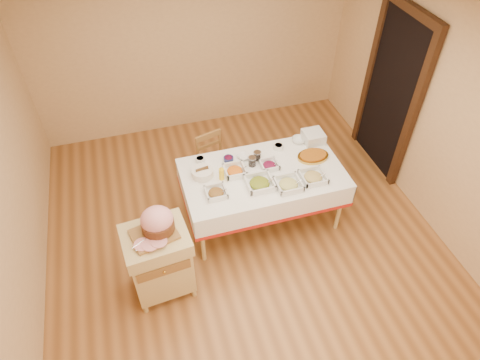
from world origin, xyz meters
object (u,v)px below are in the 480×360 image
at_px(ham_on_board, 157,223).
at_px(bread_basket, 202,173).
at_px(dining_chair, 214,164).
at_px(preserve_jar_left, 252,162).
at_px(brass_platter, 313,156).
at_px(preserve_jar_right, 257,156).
at_px(mustard_bottle, 222,174).
at_px(butcher_cart, 160,259).
at_px(dining_table, 262,182).
at_px(plate_stack, 313,137).

height_order(ham_on_board, bread_basket, ham_on_board).
height_order(dining_chair, preserve_jar_left, preserve_jar_left).
xyz_separation_m(preserve_jar_left, brass_platter, (0.72, -0.07, -0.03)).
bearing_deg(preserve_jar_right, ham_on_board, -146.11).
relative_size(mustard_bottle, bread_basket, 0.75).
distance_m(butcher_cart, brass_platter, 2.10).
height_order(ham_on_board, preserve_jar_left, ham_on_board).
bearing_deg(preserve_jar_left, brass_platter, -5.78).
relative_size(butcher_cart, mustard_bottle, 4.88).
xyz_separation_m(dining_table, ham_on_board, (-1.26, -0.62, 0.40)).
relative_size(bread_basket, brass_platter, 0.65).
bearing_deg(mustard_bottle, dining_chair, 84.54).
xyz_separation_m(butcher_cart, dining_chair, (0.89, 1.30, -0.06)).
bearing_deg(brass_platter, preserve_jar_left, 174.22).
relative_size(bread_basket, plate_stack, 1.01).
height_order(preserve_jar_left, bread_basket, preserve_jar_left).
relative_size(dining_chair, ham_on_board, 1.93).
bearing_deg(butcher_cart, mustard_bottle, 39.49).
bearing_deg(dining_table, plate_stack, 25.19).
distance_m(ham_on_board, bread_basket, 0.99).
height_order(butcher_cart, preserve_jar_right, butcher_cart).
bearing_deg(ham_on_board, dining_table, 26.30).
height_order(preserve_jar_right, plate_stack, plate_stack).
height_order(butcher_cart, bread_basket, butcher_cart).
bearing_deg(plate_stack, dining_table, -154.81).
bearing_deg(ham_on_board, preserve_jar_right, 33.89).
bearing_deg(preserve_jar_left, mustard_bottle, -162.86).
height_order(dining_table, dining_chair, dining_chair).
relative_size(ham_on_board, mustard_bottle, 2.42).
relative_size(dining_table, mustard_bottle, 10.11).
xyz_separation_m(dining_chair, ham_on_board, (-0.85, -1.27, 0.57)).
bearing_deg(dining_chair, bread_basket, -116.27).
relative_size(mustard_bottle, brass_platter, 0.48).
bearing_deg(preserve_jar_left, preserve_jar_right, 42.31).
relative_size(dining_chair, bread_basket, 3.50).
bearing_deg(bread_basket, dining_table, -11.76).
relative_size(ham_on_board, bread_basket, 1.81).
height_order(dining_chair, plate_stack, plate_stack).
distance_m(butcher_cart, ham_on_board, 0.51).
bearing_deg(preserve_jar_left, plate_stack, 14.00).
bearing_deg(preserve_jar_right, butcher_cart, -145.96).
bearing_deg(dining_chair, butcher_cart, -124.35).
relative_size(ham_on_board, preserve_jar_left, 3.75).
relative_size(dining_table, ham_on_board, 4.17).
distance_m(mustard_bottle, brass_platter, 1.12).
distance_m(dining_table, bread_basket, 0.71).
xyz_separation_m(dining_table, preserve_jar_left, (-0.08, 0.15, 0.21)).
xyz_separation_m(dining_table, butcher_cart, (-1.31, -0.66, -0.10)).
bearing_deg(butcher_cart, dining_table, 26.75).
bearing_deg(mustard_bottle, plate_stack, 15.00).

